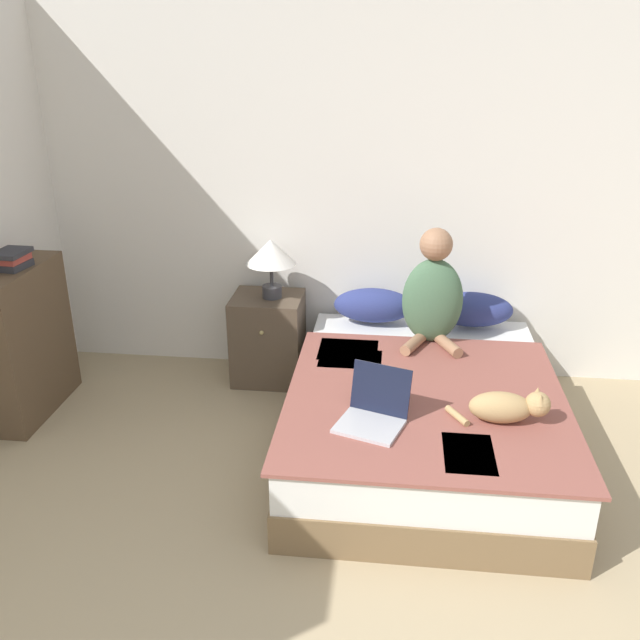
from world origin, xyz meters
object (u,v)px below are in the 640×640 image
at_px(table_lamp, 271,255).
at_px(bookshelf, 28,342).
at_px(bed, 422,415).
at_px(cat_tabby, 508,407).
at_px(nightstand, 268,338).
at_px(person_sitting, 433,294).
at_px(laptop_open, 373,413).
at_px(pillow_far, 472,309).
at_px(book_stack_top, 12,259).
at_px(pillow_near, 374,305).

relative_size(table_lamp, bookshelf, 0.42).
xyz_separation_m(bed, bookshelf, (-2.46, 0.18, 0.26)).
relative_size(cat_tabby, nightstand, 0.83).
height_order(person_sitting, laptop_open, person_sitting).
bearing_deg(pillow_far, table_lamp, -177.42).
relative_size(bed, pillow_far, 3.68).
xyz_separation_m(table_lamp, book_stack_top, (-1.45, -0.61, 0.11)).
distance_m(pillow_far, laptop_open, 1.46).
xyz_separation_m(bed, book_stack_top, (-2.47, 0.17, 0.80)).
bearing_deg(cat_tabby, pillow_far, 92.63).
bearing_deg(cat_tabby, bookshelf, 168.09).
bearing_deg(bookshelf, pillow_far, 13.39).
bearing_deg(bed, laptop_open, -119.14).
height_order(table_lamp, book_stack_top, book_stack_top).
xyz_separation_m(pillow_far, nightstand, (-1.38, -0.06, -0.26)).
distance_m(nightstand, table_lamp, 0.61).
bearing_deg(laptop_open, book_stack_top, -178.04).
bearing_deg(bookshelf, person_sitting, 8.50).
relative_size(pillow_far, laptop_open, 1.36).
relative_size(pillow_near, book_stack_top, 2.38).
height_order(bed, book_stack_top, book_stack_top).
relative_size(person_sitting, book_stack_top, 3.25).
height_order(person_sitting, table_lamp, person_sitting).
bearing_deg(person_sitting, bookshelf, -171.50).
height_order(pillow_far, book_stack_top, book_stack_top).
relative_size(person_sitting, bookshelf, 0.77).
relative_size(pillow_far, book_stack_top, 2.38).
distance_m(pillow_near, bookshelf, 2.24).
bearing_deg(book_stack_top, laptop_open, -16.85).
bearing_deg(cat_tabby, person_sitting, 109.68).
height_order(pillow_far, laptop_open, laptop_open).
distance_m(bookshelf, book_stack_top, 0.54).
bearing_deg(laptop_open, bed, 79.67).
xyz_separation_m(pillow_far, table_lamp, (-1.34, -0.06, 0.35)).
height_order(pillow_near, nightstand, pillow_near).
bearing_deg(pillow_near, person_sitting, -37.73).
height_order(pillow_near, laptop_open, laptop_open).
bearing_deg(pillow_far, nightstand, -177.66).
bearing_deg(pillow_far, person_sitting, -134.29).
xyz_separation_m(person_sitting, nightstand, (-1.10, 0.23, -0.46)).
bearing_deg(person_sitting, book_stack_top, -171.49).
xyz_separation_m(pillow_near, cat_tabby, (0.72, -1.24, -0.03)).
xyz_separation_m(nightstand, table_lamp, (0.04, -0.00, 0.61)).
height_order(laptop_open, bookshelf, bookshelf).
bearing_deg(pillow_far, cat_tabby, -86.92).
xyz_separation_m(nightstand, book_stack_top, (-1.41, -0.61, 0.72)).
height_order(cat_tabby, book_stack_top, book_stack_top).
distance_m(bed, person_sitting, 0.78).
height_order(pillow_far, bookshelf, bookshelf).
height_order(laptop_open, book_stack_top, book_stack_top).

